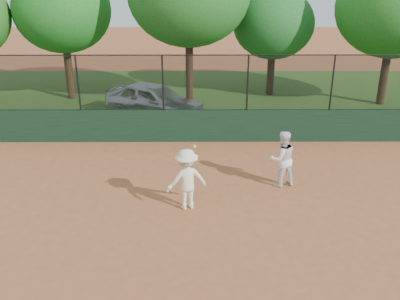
{
  "coord_description": "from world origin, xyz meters",
  "views": [
    {
      "loc": [
        0.75,
        -9.44,
        6.0
      ],
      "look_at": [
        0.8,
        2.2,
        1.2
      ],
      "focal_mm": 40.0,
      "sensor_mm": 36.0,
      "label": 1
    }
  ],
  "objects_px": {
    "parked_car": "(154,101)",
    "tree_1": "(62,11)",
    "tree_3": "(274,24)",
    "tree_4": "(395,7)",
    "player_second": "(282,159)",
    "player_main": "(187,179)"
  },
  "relations": [
    {
      "from": "tree_3",
      "to": "tree_4",
      "type": "xyz_separation_m",
      "value": [
        4.96,
        -1.76,
        0.91
      ]
    },
    {
      "from": "player_second",
      "to": "tree_1",
      "type": "height_order",
      "value": "tree_1"
    },
    {
      "from": "parked_car",
      "to": "tree_3",
      "type": "distance_m",
      "value": 7.22
    },
    {
      "from": "parked_car",
      "to": "tree_4",
      "type": "bearing_deg",
      "value": -48.92
    },
    {
      "from": "player_second",
      "to": "tree_4",
      "type": "bearing_deg",
      "value": -142.92
    },
    {
      "from": "player_main",
      "to": "tree_3",
      "type": "relative_size",
      "value": 0.38
    },
    {
      "from": "tree_4",
      "to": "parked_car",
      "type": "bearing_deg",
      "value": -168.88
    },
    {
      "from": "parked_car",
      "to": "tree_1",
      "type": "xyz_separation_m",
      "value": [
        -4.37,
        3.08,
        3.39
      ]
    },
    {
      "from": "tree_1",
      "to": "player_main",
      "type": "bearing_deg",
      "value": -61.23
    },
    {
      "from": "player_second",
      "to": "tree_3",
      "type": "distance_m",
      "value": 10.61
    },
    {
      "from": "player_main",
      "to": "tree_1",
      "type": "xyz_separation_m",
      "value": [
        -5.93,
        10.81,
        3.3
      ]
    },
    {
      "from": "player_main",
      "to": "tree_1",
      "type": "bearing_deg",
      "value": 118.77
    },
    {
      "from": "parked_car",
      "to": "player_second",
      "type": "bearing_deg",
      "value": -116.16
    },
    {
      "from": "player_second",
      "to": "tree_3",
      "type": "bearing_deg",
      "value": -113.53
    },
    {
      "from": "tree_4",
      "to": "tree_1",
      "type": "bearing_deg",
      "value": 176.04
    },
    {
      "from": "tree_1",
      "to": "tree_3",
      "type": "relative_size",
      "value": 1.18
    },
    {
      "from": "player_main",
      "to": "tree_3",
      "type": "height_order",
      "value": "tree_3"
    },
    {
      "from": "parked_car",
      "to": "player_second",
      "type": "distance_m",
      "value": 7.71
    },
    {
      "from": "player_second",
      "to": "player_main",
      "type": "xyz_separation_m",
      "value": [
        -2.73,
        -1.33,
        -0.01
      ]
    },
    {
      "from": "tree_3",
      "to": "tree_4",
      "type": "distance_m",
      "value": 5.35
    },
    {
      "from": "player_main",
      "to": "tree_1",
      "type": "distance_m",
      "value": 12.76
    },
    {
      "from": "parked_car",
      "to": "tree_4",
      "type": "xyz_separation_m",
      "value": [
        10.46,
        2.06,
        3.61
      ]
    }
  ]
}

